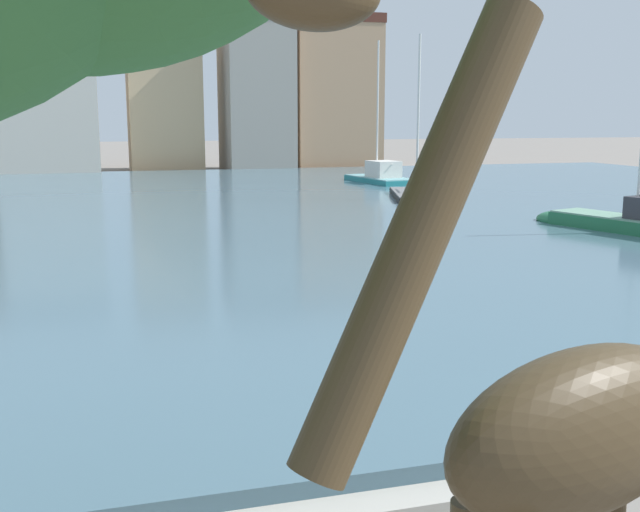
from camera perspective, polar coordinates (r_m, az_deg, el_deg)
The scene contains 11 objects.
harbor_water at distance 34.76m, azimuth -8.85°, elevation 3.28°, with size 79.54×53.05×0.35m, color #476675.
quay_edge_coping at distance 9.67m, azimuth 13.10°, elevation -16.82°, with size 79.54×0.50×0.12m, color #ADA89E.
giraffe_statue at distance 4.32m, azimuth 17.95°, elevation -14.19°, with size 2.96×1.27×5.25m.
sailboat_teal at distance 49.10m, azimuth 4.37°, elevation 5.91°, with size 3.09×6.98×9.26m.
sailboat_green at distance 29.51m, azimuth 22.87°, elevation 2.10°, with size 4.11×9.00×6.30m.
sailboat_black at distance 38.84m, azimuth 7.36°, elevation 4.35°, with size 3.91×6.88×8.55m.
mooring_bollard at distance 10.14m, azimuth 20.27°, elevation -14.69°, with size 0.24×0.24×0.50m, color #232326.
townhouse_narrow_midrow at distance 62.97m, azimuth -19.97°, elevation 11.12°, with size 7.49×6.76×11.66m.
townhouse_corner_house at distance 65.87m, azimuth -11.84°, elevation 12.17°, with size 5.99×7.03×13.28m.
townhouse_end_terrace at distance 65.04m, azimuth -4.90°, elevation 12.30°, with size 5.61×7.04×13.11m.
townhouse_tall_gabled at distance 67.03m, azimuth 1.06°, elevation 12.28°, with size 7.62×5.50×13.12m.
Camera 1 is at (-4.34, 0.54, 4.45)m, focal length 42.07 mm.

